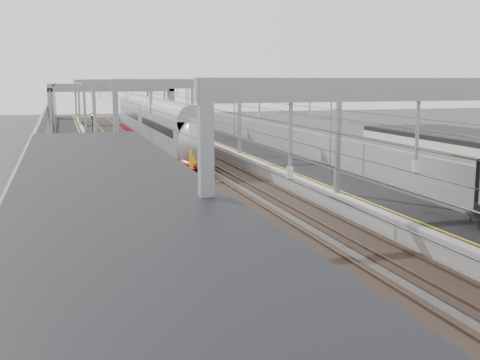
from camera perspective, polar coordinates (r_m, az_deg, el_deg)
platform_left at (r=55.05m, az=-15.40°, el=1.77°), size 4.00×120.00×1.00m
platform_right at (r=57.62m, az=0.71°, el=2.44°), size 4.00×120.00×1.00m
tracks at (r=55.83m, az=-7.15°, el=1.68°), size 11.40×140.00×0.20m
overhead_line at (r=61.88m, az=-8.30°, el=8.07°), size 13.00×140.00×6.60m
canopy_left at (r=12.85m, az=-11.73°, el=-1.81°), size 4.40×30.00×4.24m
overbridge at (r=109.98m, az=-12.03°, el=8.11°), size 22.00×2.20×6.90m
wall_left at (r=54.95m, az=-18.79°, el=2.75°), size 0.30×120.00×3.20m
wall_right at (r=58.52m, az=3.71°, el=3.62°), size 0.30×120.00×3.20m
train at (r=71.00m, az=-8.07°, el=5.03°), size 2.79×50.84×4.41m
bench at (r=29.23m, az=21.61°, el=-3.03°), size 1.17×1.84×0.93m
signal_green at (r=77.35m, az=-13.80°, el=5.40°), size 0.32×0.32×3.48m
signal_red_near at (r=75.52m, az=-7.29°, el=5.50°), size 0.32×0.32×3.48m
signal_red_far at (r=88.71m, az=-7.27°, el=6.08°), size 0.32×0.32×3.48m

